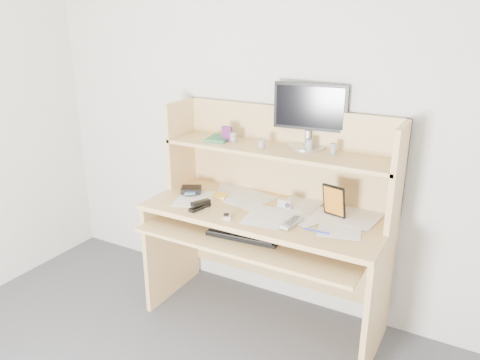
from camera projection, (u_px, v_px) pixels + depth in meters
The scene contains 19 objects.
back_wall at pixel (290, 115), 2.79m from camera, with size 3.60×0.04×2.50m, color silver.
desk at pixel (271, 214), 2.78m from camera, with size 1.40×0.70×1.30m.
paper_clutter at pixel (265, 210), 2.69m from camera, with size 1.32×0.54×0.01m, color silver.
keyboard at pixel (244, 234), 2.59m from camera, with size 0.42×0.18×0.03m.
tv_remote at pixel (292, 222), 2.50m from camera, with size 0.05×0.18×0.02m, color #A0A09B.
flip_phone at pixel (227, 215), 2.58m from camera, with size 0.05×0.09×0.02m, color silver.
stapler at pixel (200, 205), 2.70m from camera, with size 0.04×0.14×0.04m, color black.
wallet at pixel (191, 190), 2.95m from camera, with size 0.12×0.10×0.03m, color black.
sticky_note_pad at pixel (220, 196), 2.89m from camera, with size 0.08×0.08×0.01m, color yellow.
digital_camera at pixel (285, 204), 2.70m from camera, with size 0.08×0.03×0.05m, color silver.
game_case at pixel (334, 201), 2.56m from camera, with size 0.13×0.01×0.19m, color black.
blue_pen at pixel (316, 231), 2.41m from camera, with size 0.01×0.01×0.14m, color #1830B7.
card_box at pixel (227, 134), 2.85m from camera, with size 0.07×0.02×0.09m, color maroon.
shelf_book at pixel (219, 139), 2.89m from camera, with size 0.12×0.17×0.02m, color #338048.
chip_stack_a at pixel (234, 137), 2.83m from camera, with size 0.04×0.04×0.06m, color black.
chip_stack_b at pixel (309, 145), 2.64m from camera, with size 0.04×0.04×0.07m, color white.
chip_stack_c at pixel (262, 143), 2.71m from camera, with size 0.04×0.04×0.05m, color black.
chip_stack_d at pixel (333, 149), 2.57m from camera, with size 0.04×0.04×0.06m, color white.
monitor at pixel (310, 114), 2.67m from camera, with size 0.43×0.21×0.37m.
Camera 1 is at (1.08, -0.76, 1.81)m, focal length 35.00 mm.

